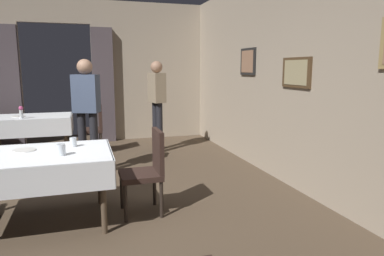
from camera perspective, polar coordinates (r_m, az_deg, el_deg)
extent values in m
plane|color=#4C3D2D|center=(4.11, -23.44, -13.94)|extent=(10.08, 10.08, 0.00)
cube|color=gray|center=(4.63, 18.74, 8.07)|extent=(0.12, 8.40, 3.00)
cube|color=#47331E|center=(4.75, 16.59, 8.64)|extent=(0.03, 0.61, 0.39)
cube|color=#998C66|center=(4.74, 16.43, 8.64)|extent=(0.01, 0.50, 0.32)
cube|color=black|center=(5.96, 9.09, 10.61)|extent=(0.03, 0.51, 0.44)
cube|color=#8C664C|center=(5.96, 8.95, 10.62)|extent=(0.01, 0.42, 0.36)
cube|color=gray|center=(8.08, -6.94, 9.01)|extent=(2.50, 0.12, 3.00)
cube|color=gray|center=(8.05, -21.59, 17.34)|extent=(1.40, 0.12, 0.50)
cube|color=#4C4247|center=(7.95, -27.62, 5.91)|extent=(0.44, 0.14, 2.43)
cube|color=#4C4247|center=(7.83, -14.19, 6.68)|extent=(0.44, 0.14, 2.43)
cylinder|color=#4C3D2D|center=(3.54, -14.20, -11.04)|extent=(0.06, 0.06, 0.71)
cylinder|color=#4C3D2D|center=(4.31, -14.80, -7.29)|extent=(0.06, 0.06, 0.71)
cube|color=#4C3D2D|center=(3.85, -23.95, -4.15)|extent=(1.39, 0.97, 0.03)
cube|color=white|center=(3.85, -23.97, -3.86)|extent=(1.45, 1.03, 0.01)
cube|color=white|center=(3.39, -24.80, -8.01)|extent=(1.45, 0.02, 0.27)
cube|color=white|center=(4.38, -23.09, -4.00)|extent=(1.45, 0.02, 0.27)
cube|color=white|center=(3.86, -13.06, -5.24)|extent=(0.02, 1.03, 0.27)
cylinder|color=#4C3D2D|center=(6.52, -19.84, -1.79)|extent=(0.06, 0.06, 0.71)
cylinder|color=#4C3D2D|center=(7.18, -19.62, -0.76)|extent=(0.06, 0.06, 0.71)
cube|color=#4C3D2D|center=(6.85, -24.84, 1.55)|extent=(1.34, 0.83, 0.03)
cube|color=white|center=(6.85, -24.85, 1.72)|extent=(1.40, 0.89, 0.01)
cube|color=white|center=(6.43, -25.27, -0.11)|extent=(1.40, 0.02, 0.30)
cube|color=white|center=(7.30, -24.32, 1.04)|extent=(1.40, 0.02, 0.30)
cube|color=white|center=(6.81, -18.92, 0.80)|extent=(0.02, 0.89, 0.30)
cylinder|color=black|center=(3.79, -10.73, -11.86)|extent=(0.04, 0.04, 0.42)
cylinder|color=black|center=(4.14, -11.34, -9.97)|extent=(0.04, 0.04, 0.42)
cylinder|color=black|center=(3.85, -4.98, -11.39)|extent=(0.04, 0.04, 0.42)
cylinder|color=black|center=(4.20, -6.10, -9.58)|extent=(0.04, 0.04, 0.42)
cube|color=black|center=(3.92, -8.37, -7.58)|extent=(0.44, 0.44, 0.06)
cube|color=black|center=(3.88, -5.54, -3.77)|extent=(0.05, 0.42, 0.48)
cylinder|color=black|center=(6.73, -17.75, -2.59)|extent=(0.04, 0.04, 0.42)
cylinder|color=black|center=(7.10, -17.73, -1.96)|extent=(0.04, 0.04, 0.42)
cylinder|color=black|center=(6.73, -14.51, -2.43)|extent=(0.04, 0.04, 0.42)
cylinder|color=black|center=(7.11, -14.67, -1.81)|extent=(0.04, 0.04, 0.42)
cube|color=black|center=(6.87, -16.25, -0.36)|extent=(0.44, 0.44, 0.06)
cube|color=black|center=(6.84, -14.68, 1.83)|extent=(0.05, 0.42, 0.48)
cylinder|color=white|center=(4.02, -25.59, -3.26)|extent=(0.22, 0.22, 0.01)
cylinder|color=silver|center=(3.65, -20.49, -3.33)|extent=(0.08, 0.08, 0.11)
cylinder|color=silver|center=(4.01, -18.73, -2.19)|extent=(0.07, 0.07, 0.10)
cylinder|color=silver|center=(6.57, -25.98, 2.02)|extent=(0.06, 0.06, 0.15)
sphere|color=#D84C8C|center=(6.56, -26.05, 2.92)|extent=(0.07, 0.07, 0.07)
cylinder|color=white|center=(6.86, -26.34, 1.71)|extent=(0.22, 0.22, 0.01)
cylinder|color=black|center=(5.43, -15.56, -2.52)|extent=(0.12, 0.12, 0.95)
cylinder|color=black|center=(5.49, -17.33, -2.47)|extent=(0.12, 0.12, 0.95)
cube|color=#3F4C66|center=(5.35, -16.84, 5.38)|extent=(0.42, 0.34, 0.55)
sphere|color=#9E755B|center=(5.34, -17.05, 9.49)|extent=(0.22, 0.22, 0.22)
cylinder|color=black|center=(6.83, -5.93, 0.27)|extent=(0.12, 0.12, 0.95)
cylinder|color=black|center=(6.67, -5.29, 0.05)|extent=(0.12, 0.12, 0.95)
cube|color=gray|center=(6.67, -5.72, 6.53)|extent=(0.30, 0.40, 0.55)
sphere|color=#9E755B|center=(6.66, -5.78, 9.83)|extent=(0.22, 0.22, 0.22)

